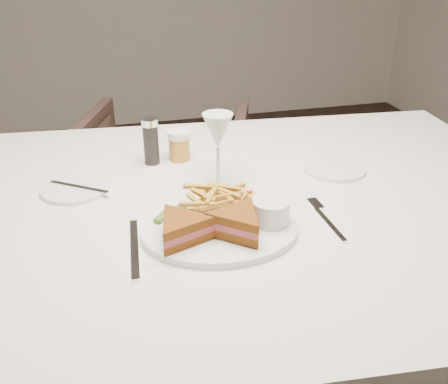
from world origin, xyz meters
The scene contains 3 objects.
table centered at (0.36, -0.19, 0.38)m, with size 1.60×1.06×0.75m, color silver.
chair_far centered at (0.35, 0.75, 0.35)m, with size 0.68×0.64×0.70m, color #49342C.
table_setting centered at (0.34, -0.23, 0.79)m, with size 0.80×0.61×0.18m.
Camera 1 is at (0.12, -1.16, 1.30)m, focal length 40.00 mm.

